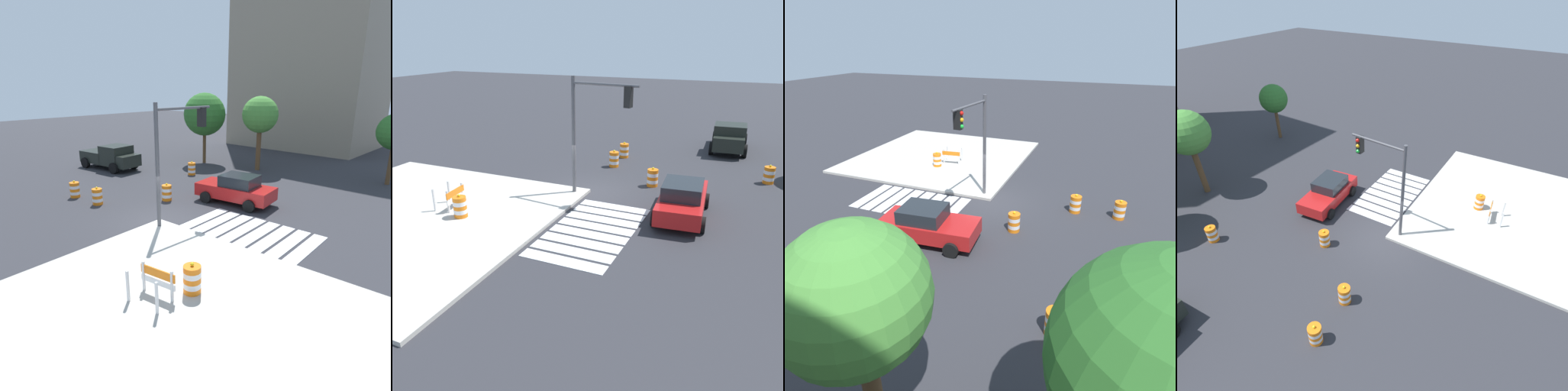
% 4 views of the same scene
% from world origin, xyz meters
% --- Properties ---
extents(ground_plane, '(120.00, 120.00, 0.00)m').
position_xyz_m(ground_plane, '(0.00, 0.00, 0.00)').
color(ground_plane, '#2D2D33').
extents(sidewalk_corner, '(12.00, 12.00, 0.15)m').
position_xyz_m(sidewalk_corner, '(6.00, -6.00, 0.07)').
color(sidewalk_corner, '#BCB7AD').
rests_on(sidewalk_corner, ground).
extents(crosswalk_stripes, '(5.85, 3.20, 0.02)m').
position_xyz_m(crosswalk_stripes, '(4.00, 1.80, 0.01)').
color(crosswalk_stripes, silver).
rests_on(crosswalk_stripes, ground).
extents(sports_car, '(4.45, 2.43, 1.63)m').
position_xyz_m(sports_car, '(1.20, 4.78, 0.81)').
color(sports_car, red).
rests_on(sports_car, ground).
extents(traffic_barrel_near_corner, '(0.56, 0.56, 1.02)m').
position_xyz_m(traffic_barrel_near_corner, '(-2.10, 2.60, 0.45)').
color(traffic_barrel_near_corner, orange).
rests_on(traffic_barrel_near_corner, ground).
extents(traffic_barrel_crosswalk_end, '(0.56, 0.56, 1.02)m').
position_xyz_m(traffic_barrel_crosswalk_end, '(-4.52, -0.41, 0.45)').
color(traffic_barrel_crosswalk_end, orange).
rests_on(traffic_barrel_crosswalk_end, ground).
extents(traffic_barrel_median_near, '(0.56, 0.56, 1.02)m').
position_xyz_m(traffic_barrel_median_near, '(-4.98, 8.13, 0.45)').
color(traffic_barrel_median_near, orange).
rests_on(traffic_barrel_median_near, ground).
extents(traffic_barrel_median_far, '(0.56, 0.56, 1.02)m').
position_xyz_m(traffic_barrel_median_far, '(-6.67, -0.50, 0.45)').
color(traffic_barrel_median_far, orange).
rests_on(traffic_barrel_median_far, ground).
extents(traffic_barrel_on_sidewalk, '(0.56, 0.56, 1.02)m').
position_xyz_m(traffic_barrel_on_sidewalk, '(5.27, -3.70, 0.60)').
color(traffic_barrel_on_sidewalk, orange).
rests_on(traffic_barrel_on_sidewalk, sidewalk_corner).
extents(construction_barricade, '(1.32, 0.92, 1.00)m').
position_xyz_m(construction_barricade, '(4.61, -4.66, 0.72)').
color(construction_barricade, silver).
rests_on(construction_barricade, sidewalk_corner).
extents(traffic_light_pole, '(0.55, 3.28, 5.50)m').
position_xyz_m(traffic_light_pole, '(0.70, 0.53, 3.91)').
color(traffic_light_pole, '#4C4C51').
rests_on(traffic_light_pole, sidewalk_corner).
extents(street_tree_streetside_near, '(3.49, 3.49, 5.83)m').
position_xyz_m(street_tree_streetside_near, '(-6.98, 12.09, 4.07)').
color(street_tree_streetside_near, brown).
rests_on(street_tree_streetside_near, ground).
extents(street_tree_streetside_mid, '(2.73, 2.73, 5.62)m').
position_xyz_m(street_tree_streetside_mid, '(-2.08, 12.70, 4.20)').
color(street_tree_streetside_mid, brown).
rests_on(street_tree_streetside_mid, ground).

